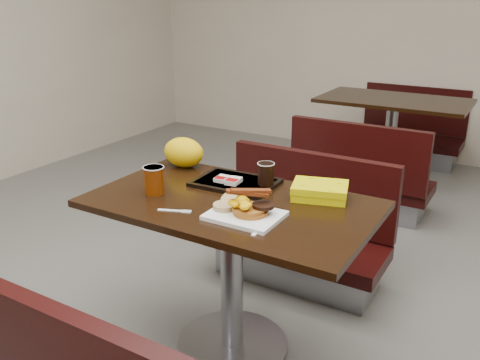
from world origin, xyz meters
The scene contains 24 objects.
floor centered at (0.00, 0.00, 0.00)m, with size 6.00×7.00×0.01m, color slate.
wall_back centered at (0.00, 3.50, 1.40)m, with size 6.00×0.01×2.80m, color beige.
table_near centered at (0.00, 0.00, 0.38)m, with size 1.20×0.70×0.75m, color black, non-canonical shape.
bench_near_n centered at (0.00, 0.70, 0.36)m, with size 1.00×0.46×0.72m, color black, non-canonical shape.
table_far centered at (0.00, 2.60, 0.38)m, with size 1.20×0.70×0.75m, color black, non-canonical shape.
bench_far_s centered at (0.00, 1.90, 0.36)m, with size 1.00×0.46×0.72m, color black, non-canonical shape.
bench_far_n centered at (0.00, 3.30, 0.36)m, with size 1.00×0.46×0.72m, color black, non-canonical shape.
platter centered at (0.14, -0.12, 0.76)m, with size 0.28×0.22×0.02m, color white.
pancake_stack centered at (0.16, -0.11, 0.78)m, with size 0.13×0.13×0.03m, color #A8601C.
sausage_patty centered at (0.20, -0.08, 0.80)m, with size 0.09×0.09×0.01m, color black.
scrambled_eggs centered at (0.13, -0.13, 0.82)m, with size 0.09×0.08×0.05m, color #FFE605.
bacon_strips centered at (0.14, -0.10, 0.85)m, with size 0.17×0.07×0.01m, color #4B1505, non-canonical shape.
muffin_bottom centered at (0.04, -0.12, 0.78)m, with size 0.09×0.09×0.02m, color tan.
muffin_top centered at (0.05, -0.07, 0.79)m, with size 0.10×0.10×0.02m, color tan.
coffee_cup_near centered at (-0.33, -0.10, 0.81)m, with size 0.09×0.09×0.12m, color #973605.
fork centered at (-0.16, -0.22, 0.75)m, with size 0.14×0.03×0.00m, color white, non-canonical shape.
knife centered at (0.23, -0.16, 0.75)m, with size 0.19×0.02×0.00m, color white.
condiment_syrup centered at (-0.20, 0.09, 0.75)m, with size 0.04×0.03×0.01m, color #C36408.
tray centered at (-0.09, 0.18, 0.76)m, with size 0.37×0.26×0.02m, color black.
hashbrown_sleeve_left centered at (-0.14, 0.15, 0.78)m, with size 0.05×0.07×0.02m, color silver.
hashbrown_sleeve_right centered at (-0.08, 0.15, 0.78)m, with size 0.06×0.08×0.02m, color silver.
coffee_cup_far centered at (0.05, 0.21, 0.82)m, with size 0.07×0.07×0.10m, color black.
clamshell centered at (0.31, 0.22, 0.78)m, with size 0.23×0.17×0.06m, color #D6CB03.
paper_bag centered at (-0.45, 0.27, 0.82)m, with size 0.21×0.16×0.15m, color #F7B808.
Camera 1 is at (1.05, -1.71, 1.57)m, focal length 38.38 mm.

